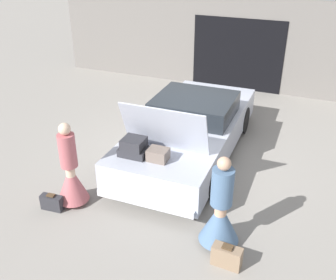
{
  "coord_description": "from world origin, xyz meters",
  "views": [
    {
      "loc": [
        2.43,
        -7.39,
        4.46
      ],
      "look_at": [
        0.0,
        -1.31,
        0.97
      ],
      "focal_mm": 42.0,
      "sensor_mm": 36.0,
      "label": 1
    }
  ],
  "objects_px": {
    "car": "(190,130)",
    "person_right": "(220,215)",
    "suitcase_beside_left_person": "(52,202)",
    "suitcase_beside_right_person": "(227,256)",
    "person_left": "(71,176)"
  },
  "relations": [
    {
      "from": "suitcase_beside_left_person",
      "to": "car",
      "type": "bearing_deg",
      "value": 60.48
    },
    {
      "from": "person_right",
      "to": "suitcase_beside_left_person",
      "type": "relative_size",
      "value": 3.86
    },
    {
      "from": "suitcase_beside_left_person",
      "to": "suitcase_beside_right_person",
      "type": "height_order",
      "value": "suitcase_beside_right_person"
    },
    {
      "from": "person_left",
      "to": "suitcase_beside_right_person",
      "type": "xyz_separation_m",
      "value": [
        3.02,
        -0.48,
        -0.41
      ]
    },
    {
      "from": "person_right",
      "to": "suitcase_beside_right_person",
      "type": "height_order",
      "value": "person_right"
    },
    {
      "from": "person_left",
      "to": "person_right",
      "type": "height_order",
      "value": "person_left"
    },
    {
      "from": "person_left",
      "to": "suitcase_beside_right_person",
      "type": "relative_size",
      "value": 3.53
    },
    {
      "from": "car",
      "to": "person_right",
      "type": "bearing_deg",
      "value": -61.85
    },
    {
      "from": "suitcase_beside_right_person",
      "to": "suitcase_beside_left_person",
      "type": "bearing_deg",
      "value": 177.3
    },
    {
      "from": "person_right",
      "to": "suitcase_beside_right_person",
      "type": "xyz_separation_m",
      "value": [
        0.24,
        -0.43,
        -0.39
      ]
    },
    {
      "from": "suitcase_beside_left_person",
      "to": "suitcase_beside_right_person",
      "type": "distance_m",
      "value": 3.26
    },
    {
      "from": "person_left",
      "to": "car",
      "type": "bearing_deg",
      "value": 140.86
    },
    {
      "from": "suitcase_beside_right_person",
      "to": "person_right",
      "type": "bearing_deg",
      "value": 119.46
    },
    {
      "from": "person_right",
      "to": "suitcase_beside_left_person",
      "type": "distance_m",
      "value": 3.06
    },
    {
      "from": "person_left",
      "to": "person_right",
      "type": "relative_size",
      "value": 1.02
    }
  ]
}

